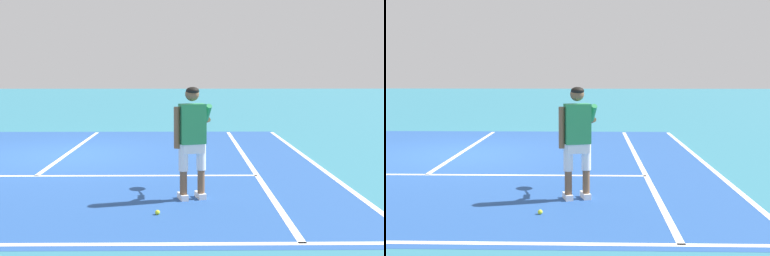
{
  "view_description": "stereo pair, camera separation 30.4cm",
  "coord_description": "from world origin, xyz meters",
  "views": [
    {
      "loc": [
        2.79,
        -11.39,
        1.97
      ],
      "look_at": [
        2.88,
        -3.58,
        1.05
      ],
      "focal_mm": 46.57,
      "sensor_mm": 36.0,
      "label": 1
    },
    {
      "loc": [
        3.09,
        -11.38,
        1.97
      ],
      "look_at": [
        2.88,
        -3.58,
        1.05
      ],
      "focal_mm": 46.57,
      "sensor_mm": 36.0,
      "label": 2
    }
  ],
  "objects": [
    {
      "name": "ground_plane",
      "position": [
        0.0,
        0.0,
        0.0
      ],
      "size": [
        80.0,
        80.0,
        0.0
      ],
      "primitive_type": "plane",
      "color": "teal"
    },
    {
      "name": "court_inner_surface",
      "position": [
        0.0,
        -0.91,
        0.0
      ],
      "size": [
        10.98,
        10.47,
        0.0
      ],
      "primitive_type": "cube",
      "color": "#234C93",
      "rests_on": "ground"
    },
    {
      "name": "line_service",
      "position": [
        0.0,
        -2.28,
        0.0
      ],
      "size": [
        8.23,
        0.1,
        0.01
      ],
      "primitive_type": "cube",
      "color": "white",
      "rests_on": "ground"
    },
    {
      "name": "line_centre_service",
      "position": [
        0.0,
        0.92,
        0.0
      ],
      "size": [
        0.1,
        6.4,
        0.01
      ],
      "primitive_type": "cube",
      "color": "white",
      "rests_on": "ground"
    },
    {
      "name": "line_singles_right",
      "position": [
        4.12,
        -0.91,
        0.0
      ],
      "size": [
        0.1,
        10.07,
        0.01
      ],
      "primitive_type": "cube",
      "color": "white",
      "rests_on": "ground"
    },
    {
      "name": "line_doubles_right",
      "position": [
        5.49,
        -0.91,
        0.0
      ],
      "size": [
        0.1,
        10.07,
        0.01
      ],
      "primitive_type": "cube",
      "color": "white",
      "rests_on": "ground"
    },
    {
      "name": "tennis_player",
      "position": [
        2.88,
        -3.95,
        0.99
      ],
      "size": [
        0.59,
        1.21,
        1.71
      ],
      "color": "white",
      "rests_on": "ground"
    },
    {
      "name": "tennis_ball_near_feet",
      "position": [
        2.4,
        -4.78,
        0.03
      ],
      "size": [
        0.07,
        0.07,
        0.07
      ],
      "primitive_type": "sphere",
      "color": "#CCE02D",
      "rests_on": "ground"
    }
  ]
}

